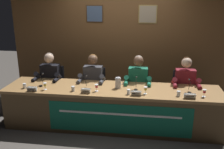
% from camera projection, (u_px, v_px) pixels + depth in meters
% --- Properties ---
extents(ground_plane, '(12.00, 12.00, 0.00)m').
position_uv_depth(ground_plane, '(112.00, 125.00, 4.67)').
color(ground_plane, '#4C4742').
extents(wall_back_panelled, '(5.02, 0.14, 2.60)m').
position_uv_depth(wall_back_panelled, '(121.00, 41.00, 5.69)').
color(wall_back_panelled, brown).
rests_on(wall_back_panelled, ground_plane).
extents(conference_table, '(3.82, 0.85, 0.72)m').
position_uv_depth(conference_table, '(111.00, 102.00, 4.41)').
color(conference_table, olive).
rests_on(conference_table, ground_plane).
extents(chair_far_left, '(0.44, 0.45, 0.89)m').
position_uv_depth(chair_far_left, '(54.00, 88.00, 5.29)').
color(chair_far_left, black).
rests_on(chair_far_left, ground_plane).
extents(panelist_far_left, '(0.51, 0.48, 1.22)m').
position_uv_depth(panelist_far_left, '(49.00, 79.00, 5.02)').
color(panelist_far_left, black).
rests_on(panelist_far_left, ground_plane).
extents(nameplate_far_left, '(0.17, 0.06, 0.08)m').
position_uv_depth(nameplate_far_left, '(32.00, 89.00, 4.29)').
color(nameplate_far_left, white).
rests_on(nameplate_far_left, conference_table).
extents(juice_glass_far_left, '(0.06, 0.06, 0.12)m').
position_uv_depth(juice_glass_far_left, '(45.00, 85.00, 4.35)').
color(juice_glass_far_left, white).
rests_on(juice_glass_far_left, conference_table).
extents(water_cup_far_left, '(0.06, 0.06, 0.08)m').
position_uv_depth(water_cup_far_left, '(25.00, 86.00, 4.44)').
color(water_cup_far_left, silver).
rests_on(water_cup_far_left, conference_table).
extents(microphone_far_left, '(0.06, 0.17, 0.22)m').
position_uv_depth(microphone_far_left, '(42.00, 82.00, 4.55)').
color(microphone_far_left, black).
rests_on(microphone_far_left, conference_table).
extents(chair_center_left, '(0.44, 0.45, 0.89)m').
position_uv_depth(chair_center_left, '(95.00, 90.00, 5.17)').
color(chair_center_left, black).
rests_on(chair_center_left, ground_plane).
extents(panelist_center_left, '(0.51, 0.48, 1.22)m').
position_uv_depth(panelist_center_left, '(92.00, 81.00, 4.91)').
color(panelist_center_left, black).
rests_on(panelist_center_left, ground_plane).
extents(nameplate_center_left, '(0.16, 0.06, 0.08)m').
position_uv_depth(nameplate_center_left, '(86.00, 91.00, 4.21)').
color(nameplate_center_left, white).
rests_on(nameplate_center_left, conference_table).
extents(juice_glass_center_left, '(0.06, 0.06, 0.12)m').
position_uv_depth(juice_glass_center_left, '(97.00, 86.00, 4.28)').
color(juice_glass_center_left, white).
rests_on(juice_glass_center_left, conference_table).
extents(water_cup_center_left, '(0.06, 0.06, 0.08)m').
position_uv_depth(water_cup_center_left, '(73.00, 89.00, 4.30)').
color(water_cup_center_left, silver).
rests_on(water_cup_center_left, conference_table).
extents(microphone_center_left, '(0.06, 0.17, 0.22)m').
position_uv_depth(microphone_center_left, '(85.00, 85.00, 4.41)').
color(microphone_center_left, black).
rests_on(microphone_center_left, conference_table).
extents(chair_center_right, '(0.44, 0.45, 0.89)m').
position_uv_depth(chair_center_right, '(138.00, 92.00, 5.06)').
color(chair_center_right, black).
rests_on(chair_center_right, ground_plane).
extents(panelist_center_right, '(0.51, 0.48, 1.22)m').
position_uv_depth(panelist_center_right, '(138.00, 83.00, 4.79)').
color(panelist_center_right, black).
rests_on(panelist_center_right, ground_plane).
extents(nameplate_center_right, '(0.17, 0.06, 0.08)m').
position_uv_depth(nameplate_center_right, '(136.00, 93.00, 4.10)').
color(nameplate_center_right, white).
rests_on(nameplate_center_right, conference_table).
extents(juice_glass_center_right, '(0.06, 0.06, 0.12)m').
position_uv_depth(juice_glass_center_right, '(146.00, 89.00, 4.16)').
color(juice_glass_center_right, white).
rests_on(juice_glass_center_right, conference_table).
extents(water_cup_center_right, '(0.06, 0.06, 0.08)m').
position_uv_depth(water_cup_center_right, '(129.00, 92.00, 4.16)').
color(water_cup_center_right, silver).
rests_on(water_cup_center_right, conference_table).
extents(microphone_center_right, '(0.06, 0.17, 0.22)m').
position_uv_depth(microphone_center_right, '(136.00, 85.00, 4.36)').
color(microphone_center_right, black).
rests_on(microphone_center_right, conference_table).
extents(chair_far_right, '(0.44, 0.45, 0.89)m').
position_uv_depth(chair_far_right, '(183.00, 95.00, 4.95)').
color(chair_far_right, black).
rests_on(chair_far_right, ground_plane).
extents(panelist_far_right, '(0.51, 0.48, 1.22)m').
position_uv_depth(panelist_far_right, '(185.00, 85.00, 4.68)').
color(panelist_far_right, black).
rests_on(panelist_far_right, ground_plane).
extents(nameplate_far_right, '(0.19, 0.06, 0.08)m').
position_uv_depth(nameplate_far_right, '(190.00, 96.00, 3.99)').
color(nameplate_far_right, white).
rests_on(nameplate_far_right, conference_table).
extents(juice_glass_far_right, '(0.06, 0.06, 0.12)m').
position_uv_depth(juice_glass_far_right, '(204.00, 92.00, 4.04)').
color(juice_glass_far_right, white).
rests_on(juice_glass_far_right, conference_table).
extents(water_cup_far_right, '(0.06, 0.06, 0.08)m').
position_uv_depth(water_cup_far_right, '(179.00, 94.00, 4.08)').
color(water_cup_far_right, silver).
rests_on(water_cup_far_right, conference_table).
extents(microphone_far_right, '(0.06, 0.17, 0.22)m').
position_uv_depth(microphone_far_right, '(189.00, 88.00, 4.23)').
color(microphone_far_right, black).
rests_on(microphone_far_right, conference_table).
extents(water_pitcher_central, '(0.15, 0.10, 0.21)m').
position_uv_depth(water_pitcher_central, '(118.00, 83.00, 4.44)').
color(water_pitcher_central, silver).
rests_on(water_pitcher_central, conference_table).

